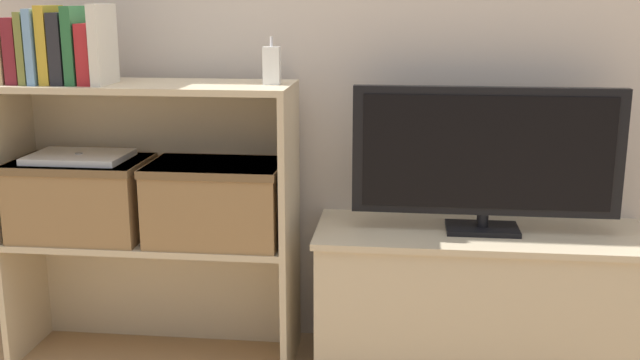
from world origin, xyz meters
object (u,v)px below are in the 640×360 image
Objects in this scene: book_mustard at (51,45)px; book_tan at (6,54)px; tv at (486,155)px; laptop at (79,157)px; book_olive at (31,48)px; book_skyblue at (40,46)px; book_ivory at (103,45)px; book_crimson at (91,54)px; storage_basket_left at (82,195)px; book_charcoal at (64,48)px; baby_monitor at (272,65)px; book_forest at (77,45)px; tv_stand at (478,300)px; book_maroon at (19,51)px; storage_basket_right at (216,199)px.

book_tan is at bearing 180.00° from book_mustard.
laptop is (-1.26, -0.04, -0.03)m from tv.
book_olive is at bearing 0.00° from book_tan.
book_ivory is at bearing 0.00° from book_skyblue.
storage_basket_left is (-0.08, 0.04, -0.45)m from book_crimson.
baby_monitor is at bearing 4.70° from book_charcoal.
tv is 1.27m from storage_basket_left.
book_forest reaches higher than book_skyblue.
book_olive is 0.23m from book_ivory.
book_tan is at bearing 180.00° from book_skyblue.
baby_monitor is at bearing -177.75° from tv.
baby_monitor is (0.73, 0.05, -0.05)m from book_olive.
storage_basket_left is (0.11, 0.04, -0.46)m from book_olive.
book_olive is 0.93× the size of book_forest.
book_olive reaches higher than tv_stand.
book_charcoal reaches higher than tv_stand.
tv_stand is 0.97m from baby_monitor.
book_olive is at bearing 0.00° from book_maroon.
book_forest is at bearing -44.61° from laptop.
storage_basket_left reaches higher than tv_stand.
book_charcoal is 0.08m from book_crimson.
book_charcoal is at bearing 180.00° from book_forest.
book_maroon is 0.18m from book_forest.
book_ivory is 0.57× the size of storage_basket_left.
book_olive reaches higher than storage_basket_left.
laptop is at bearing -180.00° from storage_basket_right.
book_forest is 0.55× the size of storage_basket_left.
book_charcoal is at bearing -175.30° from baby_monitor.
storage_basket_left is at bearing 13.78° from book_maroon.
tv_stand is 2.46× the size of storage_basket_right.
book_forest is (0.08, 0.00, -0.00)m from book_mustard.
book_forest is at bearing 180.00° from book_ivory.
book_forest is 0.77× the size of laptop.
book_maroon is 0.48m from storage_basket_left.
book_olive is 0.90× the size of book_ivory.
storage_basket_left is 1.00× the size of storage_basket_right.
book_ivory reaches higher than book_mustard.
book_tan is 0.77× the size of book_mustard.
storage_basket_left is at bearing 24.35° from book_skyblue.
book_maroon is 0.36m from laptop.
book_ivory reaches higher than laptop.
book_olive is at bearing -161.79° from storage_basket_left.
book_mustard reaches higher than book_tan.
book_maroon is 0.47× the size of storage_basket_left.
book_crimson is 0.57m from storage_basket_right.
book_crimson reaches higher than tv.
book_forest is at bearing 0.00° from book_charcoal.
book_olive reaches higher than book_tan.
book_tan is 0.43× the size of storage_basket_right.
storage_basket_right is at bearing 5.71° from book_crimson.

